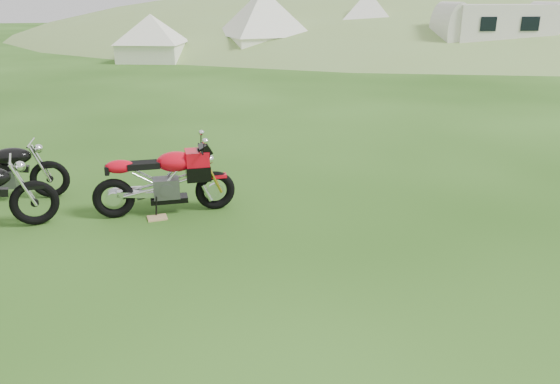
{
  "coord_description": "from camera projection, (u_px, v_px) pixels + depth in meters",
  "views": [
    {
      "loc": [
        -0.65,
        -4.71,
        2.72
      ],
      "look_at": [
        0.35,
        0.4,
        0.84
      ],
      "focal_mm": 35.0,
      "sensor_mm": 36.0,
      "label": 1
    }
  ],
  "objects": [
    {
      "name": "ground",
      "position": [
        253.0,
        288.0,
        5.39
      ],
      "size": [
        120.0,
        120.0,
        0.0
      ],
      "primitive_type": "plane",
      "color": "#1D410E",
      "rests_on": "ground"
    },
    {
      "name": "hillside",
      "position": [
        462.0,
        30.0,
        46.67
      ],
      "size": [
        80.0,
        64.0,
        8.0
      ],
      "primitive_type": "ellipsoid",
      "color": "#7E9D50",
      "rests_on": "ground"
    },
    {
      "name": "hedgerow",
      "position": [
        462.0,
        30.0,
        46.67
      ],
      "size": [
        36.0,
        1.2,
        8.6
      ],
      "primitive_type": null,
      "color": "black",
      "rests_on": "ground"
    },
    {
      "name": "sport_motorcycle",
      "position": [
        164.0,
        175.0,
        7.08
      ],
      "size": [
        1.77,
        0.52,
        1.05
      ],
      "primitive_type": null,
      "rotation": [
        0.0,
        0.0,
        0.05
      ],
      "color": "red",
      "rests_on": "ground"
    },
    {
      "name": "plywood_board",
      "position": [
        157.0,
        218.0,
        7.06
      ],
      "size": [
        0.27,
        0.23,
        0.02
      ],
      "primitive_type": "cube",
      "rotation": [
        0.0,
        0.0,
        0.15
      ],
      "color": "tan",
      "rests_on": "ground"
    },
    {
      "name": "vintage_moto_c",
      "position": [
        2.0,
        171.0,
        7.53
      ],
      "size": [
        1.7,
        0.45,
        0.89
      ],
      "primitive_type": null,
      "rotation": [
        0.0,
        0.0,
        0.04
      ],
      "color": "black",
      "rests_on": "ground"
    },
    {
      "name": "tent_left",
      "position": [
        152.0,
        35.0,
        23.66
      ],
      "size": [
        3.12,
        3.12,
        2.22
      ],
      "primitive_type": null,
      "rotation": [
        0.0,
        0.0,
        -0.25
      ],
      "color": "white",
      "rests_on": "ground"
    },
    {
      "name": "tent_mid",
      "position": [
        263.0,
        26.0,
        24.96
      ],
      "size": [
        3.92,
        3.92,
        2.87
      ],
      "primitive_type": null,
      "rotation": [
        0.0,
        0.0,
        0.21
      ],
      "color": "white",
      "rests_on": "ground"
    },
    {
      "name": "tent_right",
      "position": [
        367.0,
        25.0,
        26.19
      ],
      "size": [
        4.19,
        4.19,
        2.83
      ],
      "primitive_type": null,
      "rotation": [
        0.0,
        0.0,
        -0.35
      ],
      "color": "white",
      "rests_on": "ground"
    },
    {
      "name": "caravan",
      "position": [
        497.0,
        34.0,
        22.99
      ],
      "size": [
        5.36,
        2.69,
        2.44
      ],
      "primitive_type": null,
      "rotation": [
        0.0,
        0.0,
        -0.07
      ],
      "color": "silver",
      "rests_on": "ground"
    }
  ]
}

